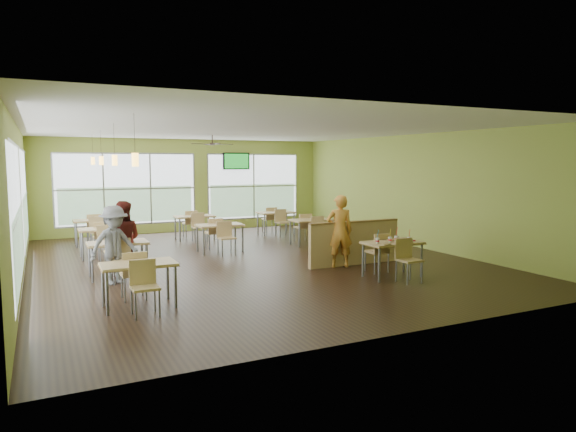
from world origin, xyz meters
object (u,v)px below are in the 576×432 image
object	(u,v)px
man_plaid	(340,231)
half_wall_divider	(354,243)
main_table	(392,247)
food_basket	(405,239)

from	to	relation	value
man_plaid	half_wall_divider	bearing A→B (deg)	-150.49
main_table	man_plaid	world-z (taller)	man_plaid
main_table	man_plaid	size ratio (longest dim) A/B	0.91
food_basket	half_wall_divider	bearing A→B (deg)	102.54
man_plaid	food_basket	bearing A→B (deg)	138.89
half_wall_divider	food_basket	distance (m)	1.51
main_table	food_basket	world-z (taller)	main_table
man_plaid	food_basket	distance (m)	1.58
food_basket	man_plaid	bearing A→B (deg)	120.05
half_wall_divider	man_plaid	distance (m)	0.57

